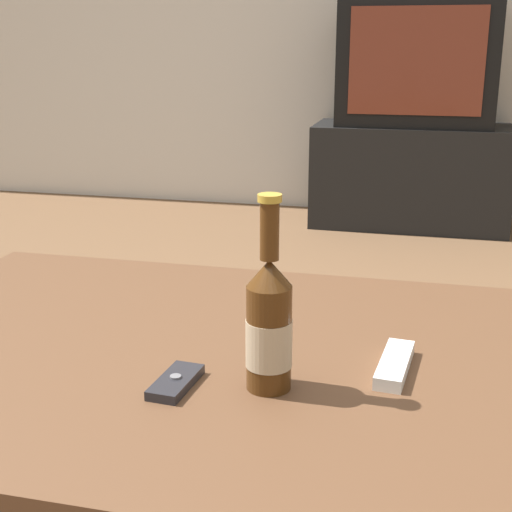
# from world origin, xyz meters

# --- Properties ---
(coffee_table) EXTENTS (1.11, 0.83, 0.45)m
(coffee_table) POSITION_xyz_m (0.00, 0.00, 0.39)
(coffee_table) COLOR brown
(coffee_table) RESTS_ON ground_plane
(tv_stand) EXTENTS (0.98, 0.46, 0.52)m
(tv_stand) POSITION_xyz_m (0.28, 2.72, 0.26)
(tv_stand) COLOR black
(tv_stand) RESTS_ON ground_plane
(television) EXTENTS (0.76, 0.41, 0.63)m
(television) POSITION_xyz_m (0.28, 2.72, 0.83)
(television) COLOR black
(television) RESTS_ON tv_stand
(beer_bottle) EXTENTS (0.07, 0.07, 0.28)m
(beer_bottle) POSITION_xyz_m (0.17, -0.11, 0.55)
(beer_bottle) COLOR #47280F
(beer_bottle) RESTS_ON coffee_table
(cell_phone) EXTENTS (0.05, 0.11, 0.02)m
(cell_phone) POSITION_xyz_m (0.04, -0.14, 0.46)
(cell_phone) COLOR #232328
(cell_phone) RESTS_ON coffee_table
(remote_control) EXTENTS (0.05, 0.15, 0.02)m
(remote_control) POSITION_xyz_m (0.34, -0.01, 0.46)
(remote_control) COLOR white
(remote_control) RESTS_ON coffee_table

